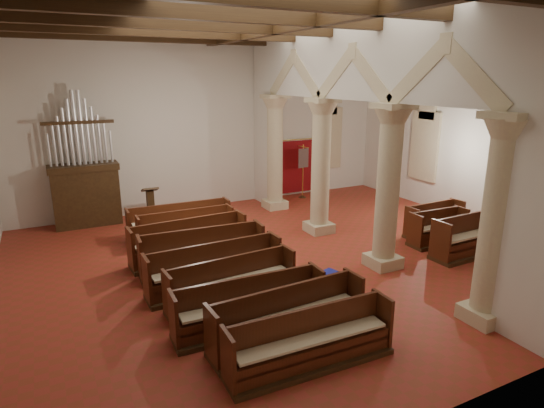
{
  "coord_description": "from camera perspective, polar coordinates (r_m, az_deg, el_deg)",
  "views": [
    {
      "loc": [
        -5.54,
        -9.78,
        4.64
      ],
      "look_at": [
        -0.34,
        0.5,
        1.42
      ],
      "focal_mm": 30.0,
      "sensor_mm": 36.0,
      "label": 1
    }
  ],
  "objects": [
    {
      "name": "aisle_pew_0",
      "position": [
        13.27,
        23.34,
        -4.46
      ],
      "size": [
        2.2,
        0.81,
        1.12
      ],
      "rotation": [
        0.0,
        0.0,
        0.03
      ],
      "color": "#3B2712",
      "rests_on": "floor"
    },
    {
      "name": "arcade",
      "position": [
        12.27,
        10.18,
        10.35
      ],
      "size": [
        0.9,
        11.9,
        6.0
      ],
      "color": "tan",
      "rests_on": "floor"
    },
    {
      "name": "processional_banner",
      "position": [
        18.03,
        3.89,
        3.16
      ],
      "size": [
        0.48,
        0.62,
        2.12
      ],
      "rotation": [
        0.0,
        0.0,
        0.12
      ],
      "color": "#3B2712",
      "rests_on": "floor"
    },
    {
      "name": "aisle_pew_1",
      "position": [
        13.89,
        20.09,
        -3.41
      ],
      "size": [
        1.79,
        0.73,
        0.99
      ],
      "rotation": [
        0.0,
        0.0,
        -0.04
      ],
      "color": "#3B2712",
      "rests_on": "floor"
    },
    {
      "name": "nave_pew_7",
      "position": [
        13.38,
        -10.68,
        -3.52
      ],
      "size": [
        2.76,
        0.66,
        0.96
      ],
      "rotation": [
        0.0,
        0.0,
        -0.01
      ],
      "color": "#3B2712",
      "rests_on": "floor"
    },
    {
      "name": "ceiling_beams",
      "position": [
        11.3,
        2.88,
        21.6
      ],
      "size": [
        13.8,
        11.8,
        0.3
      ],
      "primitive_type": null,
      "color": "#3B2712",
      "rests_on": "wall_back"
    },
    {
      "name": "nave_pew_4",
      "position": [
        10.42,
        -7.12,
        -8.82
      ],
      "size": [
        3.12,
        0.79,
        1.06
      ],
      "rotation": [
        0.0,
        0.0,
        0.03
      ],
      "color": "#3B2712",
      "rests_on": "floor"
    },
    {
      "name": "window_right_b",
      "position": [
        17.7,
        18.68,
        6.89
      ],
      "size": [
        0.03,
        1.0,
        2.2
      ],
      "primitive_type": "cube",
      "color": "#367A5B",
      "rests_on": "wall_right"
    },
    {
      "name": "hymnal_box_b",
      "position": [
        10.44,
        7.13,
        -9.25
      ],
      "size": [
        0.4,
        0.36,
        0.34
      ],
      "primitive_type": "cube",
      "rotation": [
        0.0,
        0.0,
        0.27
      ],
      "color": "#161B99",
      "rests_on": "floor"
    },
    {
      "name": "floor",
      "position": [
        12.16,
        2.51,
        -6.83
      ],
      "size": [
        14.0,
        14.0,
        0.0
      ],
      "primitive_type": "plane",
      "color": "maroon",
      "rests_on": "ground"
    },
    {
      "name": "nave_pew_3",
      "position": [
        9.75,
        -5.0,
        -10.65
      ],
      "size": [
        2.86,
        0.86,
        1.01
      ],
      "rotation": [
        0.0,
        0.0,
        0.07
      ],
      "color": "#3B2712",
      "rests_on": "floor"
    },
    {
      "name": "pipe_organ",
      "position": [
        15.66,
        -22.43,
        2.38
      ],
      "size": [
        2.1,
        0.85,
        4.4
      ],
      "color": "#3B2712",
      "rests_on": "floor"
    },
    {
      "name": "window_back",
      "position": [
        19.11,
        6.96,
        8.18
      ],
      "size": [
        1.0,
        0.03,
        2.2
      ],
      "primitive_type": "cube",
      "color": "#367A5B",
      "rests_on": "wall_back"
    },
    {
      "name": "tube_heater_a",
      "position": [
        8.27,
        8.23,
        -17.38
      ],
      "size": [
        1.05,
        0.36,
        0.11
      ],
      "primitive_type": "cylinder",
      "rotation": [
        0.0,
        1.57,
        0.25
      ],
      "color": "silver",
      "rests_on": "floor"
    },
    {
      "name": "nave_pew_5",
      "position": [
        11.3,
        -8.63,
        -6.8
      ],
      "size": [
        3.07,
        0.94,
        1.1
      ],
      "rotation": [
        0.0,
        0.0,
        -0.07
      ],
      "color": "#3B2712",
      "rests_on": "floor"
    },
    {
      "name": "nave_pew_6",
      "position": [
        12.12,
        -10.31,
        -5.32
      ],
      "size": [
        3.09,
        0.88,
        1.09
      ],
      "rotation": [
        0.0,
        0.0,
        0.05
      ],
      "color": "#3B2712",
      "rests_on": "floor"
    },
    {
      "name": "dossal_curtain",
      "position": [
        18.44,
        3.06,
        4.75
      ],
      "size": [
        1.8,
        0.07,
        2.17
      ],
      "color": "maroon",
      "rests_on": "floor"
    },
    {
      "name": "window_right_a",
      "position": [
        15.2,
        29.36,
        4.38
      ],
      "size": [
        0.03,
        1.0,
        2.2
      ],
      "primitive_type": "cube",
      "color": "#367A5B",
      "rests_on": "wall_right"
    },
    {
      "name": "nave_pew_2",
      "position": [
        8.86,
        -2.77,
        -13.48
      ],
      "size": [
        2.98,
        0.79,
        1.01
      ],
      "rotation": [
        0.0,
        0.0,
        -0.04
      ],
      "color": "#3B2712",
      "rests_on": "floor"
    },
    {
      "name": "aisle_pew_2",
      "position": [
        14.62,
        19.69,
        -2.46
      ],
      "size": [
        2.0,
        0.73,
        0.99
      ],
      "rotation": [
        0.0,
        0.0,
        0.03
      ],
      "color": "#3B2712",
      "rests_on": "floor"
    },
    {
      "name": "tube_heater_b",
      "position": [
        8.71,
        0.01,
        -15.35
      ],
      "size": [
        1.0,
        0.54,
        0.11
      ],
      "primitive_type": "cylinder",
      "rotation": [
        0.0,
        1.57,
        0.43
      ],
      "color": "silver",
      "rests_on": "floor"
    },
    {
      "name": "lectern",
      "position": [
        15.34,
        -14.95,
        -0.49
      ],
      "size": [
        0.51,
        0.51,
        1.26
      ],
      "rotation": [
        0.0,
        0.0,
        -0.01
      ],
      "color": "#382312",
      "rests_on": "floor"
    },
    {
      "name": "wall_right",
      "position": [
        15.98,
        25.36,
        8.26
      ],
      "size": [
        0.02,
        12.0,
        6.0
      ],
      "primitive_type": "cube",
      "color": "beige",
      "rests_on": "floor"
    },
    {
      "name": "wall_front",
      "position": [
        6.9,
        27.96,
        0.01
      ],
      "size": [
        14.0,
        0.02,
        6.0
      ],
      "primitive_type": "cube",
      "color": "beige",
      "rests_on": "floor"
    },
    {
      "name": "wall_back",
      "position": [
        16.8,
        -7.57,
        9.89
      ],
      "size": [
        14.0,
        0.02,
        6.0
      ],
      "primitive_type": "cube",
      "color": "beige",
      "rests_on": "floor"
    },
    {
      "name": "hymnal_box_a",
      "position": [
        8.27,
        6.82,
        -16.59
      ],
      "size": [
        0.3,
        0.25,
        0.29
      ],
      "primitive_type": "cube",
      "rotation": [
        0.0,
        0.0,
        -0.03
      ],
      "color": "navy",
      "rests_on": "floor"
    },
    {
      "name": "nave_pew_0",
      "position": [
        7.89,
        4.9,
        -17.63
      ],
      "size": [
        2.96,
        0.73,
        0.98
      ],
      "rotation": [
        0.0,
        0.0,
        -0.03
      ],
      "color": "#3B2712",
      "rests_on": "floor"
    },
    {
      "name": "nave_pew_1",
      "position": [
        8.46,
        2.1,
        -14.95
      ],
      "size": [
        3.03,
        0.82,
        1.03
      ],
      "rotation": [
        0.0,
        0.0,
        0.04
      ],
      "color": "#3B2712",
      "rests_on": "floor"
    },
    {
      "name": "ceiling",
      "position": [
        11.32,
        2.9,
        22.51
      ],
      "size": [
        14.0,
        14.0,
        0.0
      ],
      "primitive_type": "plane",
      "rotation": [
        3.14,
        0.0,
        0.0
      ],
      "color": "black",
      "rests_on": "wall_back"
    },
    {
      "name": "hymnal_box_c",
      "position": [
        10.84,
        -1.27,
        -8.26
      ],
      "size": [
        0.31,
        0.26,
        0.3
      ],
      "primitive_type": "cube",
      "rotation": [
        0.0,
        0.0,
        -0.05
      ],
      "color": "navy",
      "rests_on": "floor"
    },
    {
      "name": "nave_pew_8",
      "position": [
        13.97,
        -11.45,
        -2.68
      ],
      "size": [
        3.07,
        0.75,
        1.0
      ],
      "rotation": [
        0.0,
        0.0,
        -0.03
      ],
      "color": "#3B2712",
      "rests_on": "floor"
    }
  ]
}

